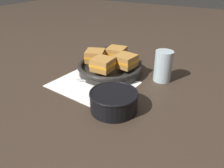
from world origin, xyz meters
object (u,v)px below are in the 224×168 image
(sandwich_near_left, at_px, (103,64))
(sandwich_far_right, at_px, (95,56))
(spoon, at_px, (109,83))
(sandwich_near_right, at_px, (126,61))
(soup_bowl, at_px, (114,100))
(skillet, at_px, (110,68))
(sandwich_far_left, at_px, (116,53))
(drinking_glass, at_px, (163,66))

(sandwich_near_left, xyz_separation_m, sandwich_far_right, (-0.07, 0.06, 0.00))
(spoon, xyz_separation_m, sandwich_near_left, (-0.04, 0.02, 0.06))
(sandwich_near_right, relative_size, sandwich_far_right, 0.89)
(sandwich_near_right, height_order, sandwich_far_right, same)
(soup_bowl, distance_m, skillet, 0.26)
(sandwich_near_right, bearing_deg, sandwich_near_left, -129.15)
(spoon, bearing_deg, sandwich_far_left, 91.41)
(sandwich_far_right, height_order, drinking_glass, drinking_glass)
(soup_bowl, distance_m, sandwich_near_right, 0.24)
(skillet, xyz_separation_m, sandwich_far_right, (-0.06, -0.01, 0.04))
(spoon, height_order, sandwich_near_left, sandwich_near_left)
(sandwich_far_left, distance_m, sandwich_far_right, 0.09)
(skillet, bearing_deg, sandwich_near_right, 4.25)
(sandwich_far_left, bearing_deg, spoon, -71.32)
(soup_bowl, bearing_deg, sandwich_near_right, 108.03)
(skillet, bearing_deg, spoon, -62.83)
(sandwich_near_left, relative_size, drinking_glass, 0.64)
(sandwich_far_left, bearing_deg, sandwich_near_right, -39.15)
(sandwich_near_right, bearing_deg, sandwich_far_left, 140.85)
(sandwich_far_left, distance_m, drinking_glass, 0.21)
(spoon, height_order, sandwich_far_left, sandwich_far_left)
(drinking_glass, bearing_deg, soup_bowl, -103.73)
(spoon, distance_m, sandwich_near_left, 0.07)
(skillet, xyz_separation_m, sandwich_near_right, (0.07, 0.00, 0.04))
(soup_bowl, xyz_separation_m, sandwich_far_right, (-0.20, 0.21, 0.03))
(sandwich_far_right, bearing_deg, skillet, 7.50)
(soup_bowl, height_order, skillet, soup_bowl)
(skillet, height_order, sandwich_far_right, sandwich_far_right)
(soup_bowl, relative_size, spoon, 0.84)
(spoon, distance_m, sandwich_near_right, 0.11)
(soup_bowl, xyz_separation_m, sandwich_far_left, (-0.15, 0.28, 0.03))
(sandwich_far_right, bearing_deg, sandwich_far_left, 50.85)
(sandwich_far_right, xyz_separation_m, drinking_glass, (0.27, 0.05, -0.01))
(spoon, distance_m, drinking_glass, 0.21)
(sandwich_near_left, bearing_deg, sandwich_near_right, 50.85)
(soup_bowl, relative_size, sandwich_far_right, 1.52)
(soup_bowl, bearing_deg, skillet, 122.62)
(spoon, bearing_deg, drinking_glass, 23.51)
(spoon, xyz_separation_m, skillet, (-0.05, 0.09, 0.01))
(soup_bowl, relative_size, skillet, 0.44)
(sandwich_near_left, bearing_deg, spoon, -31.91)
(skillet, bearing_deg, sandwich_near_left, -83.30)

